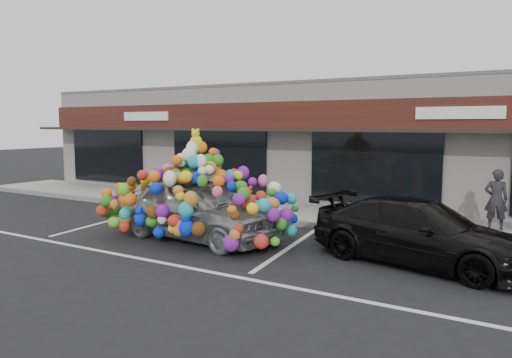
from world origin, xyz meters
The scene contains 10 objects.
ground centered at (0.00, 0.00, 0.00)m, with size 90.00×90.00×0.00m, color black.
shop_building centered at (0.00, 8.44, 2.16)m, with size 24.00×7.20×4.31m.
sidewalk centered at (0.00, 4.00, 0.07)m, with size 26.00×3.00×0.15m, color #9D9C97.
kerb centered at (0.00, 2.50, 0.07)m, with size 26.00×0.18×0.16m, color slate.
parking_stripe_left centered at (-3.20, 0.20, 0.00)m, with size 0.12×4.40×0.01m, color silver.
parking_stripe_mid centered at (2.80, 0.20, 0.00)m, with size 0.12×4.40×0.01m, color silver.
lane_line centered at (2.00, -2.30, 0.00)m, with size 14.00×0.12×0.01m, color silver.
toy_car centered at (0.48, -0.22, 0.95)m, with size 3.24×4.99×2.79m.
black_sedan centered at (5.67, 0.38, 0.65)m, with size 4.50×1.83×1.31m, color black.
pedestrian_a centered at (6.68, 4.11, 0.93)m, with size 0.57×0.37×1.55m, color black.
Camera 1 is at (8.00, -9.80, 2.83)m, focal length 35.00 mm.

